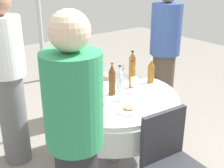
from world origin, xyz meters
TOP-DOWN VIEW (x-y plane):
  - ground_plane at (0.00, 0.00)m, footprint 10.00×10.00m
  - dining_table at (0.00, 0.00)m, footprint 1.25×1.25m
  - bottle_amber_front at (0.43, 0.21)m, footprint 0.07×0.07m
  - bottle_dark_green_near at (-0.46, 0.13)m, footprint 0.07×0.07m
  - bottle_clear_outer at (-0.44, -0.10)m, footprint 0.06×0.06m
  - bottle_amber_inner at (0.26, 0.02)m, footprint 0.06×0.06m
  - bottle_amber_right at (0.49, 0.00)m, footprint 0.07×0.07m
  - bottle_brown_left at (0.00, -0.00)m, footprint 0.07×0.07m
  - bottle_clear_rear at (-0.03, -0.15)m, footprint 0.06×0.06m
  - wine_glass_inner at (0.38, 0.34)m, footprint 0.07×0.07m
  - wine_glass_right at (-0.02, 0.16)m, footprint 0.07×0.07m
  - wine_glass_left at (0.19, -0.10)m, footprint 0.07×0.07m
  - wine_glass_rear at (-0.30, -0.20)m, footprint 0.07×0.07m
  - plate_far at (-0.25, 0.26)m, footprint 0.25×0.25m
  - plate_north at (-0.09, -0.34)m, footprint 0.23×0.23m
  - plate_east at (0.13, 0.32)m, footprint 0.26×0.26m
  - fork_near at (-0.15, 0.03)m, footprint 0.04×0.18m
  - person_front at (0.94, 0.24)m, footprint 0.34×0.34m
  - person_near at (-0.78, -0.66)m, footprint 0.34×0.34m
  - person_outer at (-0.73, 0.62)m, footprint 0.34×0.34m
  - chair_left at (0.17, 0.98)m, footprint 0.46×0.46m
  - chair_rear at (-0.07, -0.81)m, footprint 0.43×0.43m
  - tent_pole_main at (0.48, 2.54)m, footprint 0.07×0.07m

SIDE VIEW (x-z plane):
  - ground_plane at x=0.00m, z-range 0.00..0.00m
  - chair_left at x=0.17m, z-range 0.08..0.95m
  - chair_rear at x=-0.07m, z-range 0.08..0.95m
  - dining_table at x=0.00m, z-range 0.22..0.96m
  - fork_near at x=-0.15m, z-range 0.74..0.74m
  - plate_north at x=-0.09m, z-range 0.73..0.77m
  - plate_far at x=-0.25m, z-range 0.73..0.77m
  - plate_east at x=0.13m, z-range 0.73..0.77m
  - wine_glass_rear at x=-0.30m, z-range 0.77..0.90m
  - wine_glass_inner at x=0.38m, z-range 0.77..0.90m
  - wine_glass_left at x=0.19m, z-range 0.77..0.91m
  - wine_glass_right at x=-0.02m, z-range 0.77..0.92m
  - bottle_amber_right at x=0.49m, z-range 0.73..0.98m
  - bottle_dark_green_near at x=-0.46m, z-range 0.73..0.99m
  - bottle_amber_inner at x=0.26m, z-range 0.73..1.01m
  - person_near at x=-0.78m, z-range 0.04..1.69m
  - person_front at x=0.94m, z-range 0.04..1.71m
  - bottle_amber_front at x=0.43m, z-range 0.73..1.03m
  - bottle_brown_left at x=0.00m, z-range 0.73..1.03m
  - person_outer at x=-0.73m, z-range 0.05..1.72m
  - bottle_clear_outer at x=-0.44m, z-range 0.73..1.06m
  - bottle_clear_rear at x=-0.03m, z-range 0.73..1.06m
  - tent_pole_main at x=0.48m, z-range 0.00..2.65m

